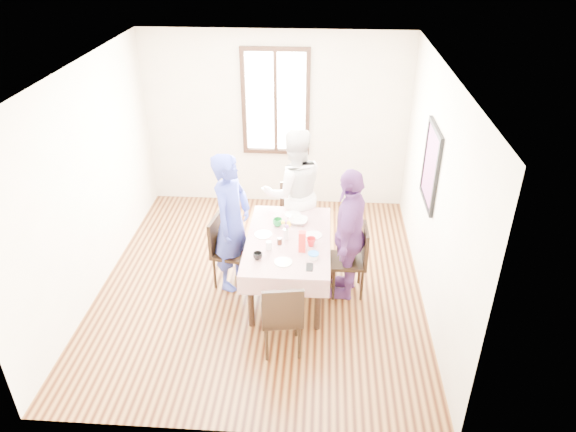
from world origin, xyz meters
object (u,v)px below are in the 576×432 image
Objects in this scene: chair_left at (231,252)px; chair_right at (348,261)px; chair_near at (282,315)px; person_far at (293,192)px; person_right at (348,234)px; dining_table at (288,266)px; person_left at (231,222)px; chair_far at (293,219)px.

chair_left is 1.00× the size of chair_right.
person_far is (0.00, 1.98, 0.43)m from chair_near.
person_right is (0.70, 1.04, 0.38)m from chair_near.
person_right is at bearing 110.13° from person_far.
person_far reaches higher than chair_near.
dining_table is 0.87m from person_left.
person_left is (-0.70, 0.14, 0.50)m from dining_table.
chair_far is (0.00, 1.00, 0.08)m from dining_table.
dining_table is at bearing 91.68° from chair_right.
chair_near is 2.02m from person_far.
chair_far is 0.43m from person_far.
dining_table is 0.73m from chair_left.
chair_left is 1.19m from person_far.
person_left is at bearing 33.70° from person_far.
chair_near is 0.51× the size of person_far.
dining_table is 0.87× the size of person_right.
person_right reaches higher than chair_right.
chair_left and chair_far have the same top height.
person_far is (0.70, 0.84, 0.01)m from person_left.
chair_far is 1.99m from chair_near.
dining_table is 0.72m from chair_right.
dining_table is 1.59× the size of chair_far.
chair_right is 1.25m from person_far.
chair_near is at bearing -21.85° from person_right.
person_right reaches higher than chair_far.
chair_right is 1.27m from chair_near.
person_left reaches higher than chair_left.
person_left is 1.06× the size of person_right.
person_right reaches higher than dining_table.
chair_far is 0.51× the size of person_far.
dining_table is 1.00m from chair_near.
chair_left is 1.00× the size of chair_far.
chair_far is at bearing -131.77° from person_right.
dining_table is 0.82× the size of person_far.
person_left reaches higher than chair_right.
person_far is (0.00, 0.98, 0.51)m from dining_table.
person_far is (0.00, -0.02, 0.43)m from chair_far.
chair_left is at bearing 113.67° from chair_near.
chair_near is 1.40m from person_left.
person_far reaches higher than chair_right.
person_left is at bearing 99.27° from chair_left.
chair_near is (0.72, -1.13, 0.00)m from chair_left.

